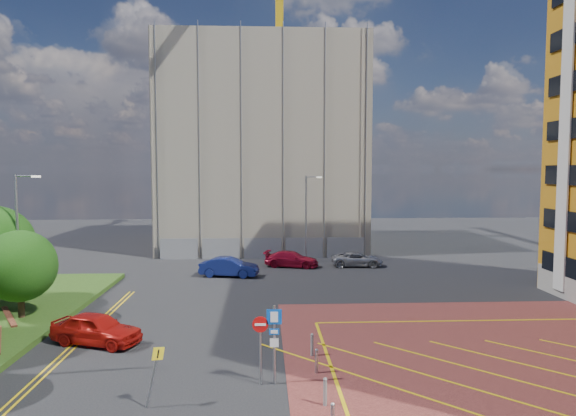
{
  "coord_description": "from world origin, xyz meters",
  "views": [
    {
      "loc": [
        0.1,
        -18.91,
        8.56
      ],
      "look_at": [
        1.23,
        4.74,
        6.78
      ],
      "focal_mm": 32.0,
      "sensor_mm": 36.0,
      "label": 1
    }
  ],
  "objects": [
    {
      "name": "tree_c",
      "position": [
        -13.5,
        10.0,
        3.19
      ],
      "size": [
        4.0,
        4.0,
        4.9
      ],
      "color": "#3D2B1C",
      "rests_on": "grass_bed"
    },
    {
      "name": "lamp_left_far",
      "position": [
        -14.42,
        12.0,
        4.66
      ],
      "size": [
        1.53,
        0.16,
        8.0
      ],
      "color": "#9EA0A8",
      "rests_on": "grass_bed"
    },
    {
      "name": "construction_building",
      "position": [
        0.0,
        40.0,
        11.0
      ],
      "size": [
        21.2,
        19.2,
        22.0
      ],
      "primitive_type": "cube",
      "color": "gray",
      "rests_on": "ground"
    },
    {
      "name": "sign_cluster",
      "position": [
        0.3,
        0.98,
        1.95
      ],
      "size": [
        1.17,
        0.12,
        3.2
      ],
      "color": "#9EA0A8",
      "rests_on": "ground"
    },
    {
      "name": "car_silver_back",
      "position": [
        8.35,
        25.67,
        0.63
      ],
      "size": [
        4.65,
        2.4,
        1.25
      ],
      "primitive_type": "imported",
      "rotation": [
        0.0,
        0.0,
        1.5
      ],
      "color": "#97989E",
      "rests_on": "ground"
    },
    {
      "name": "construction_fence",
      "position": [
        1.0,
        30.0,
        1.0
      ],
      "size": [
        21.6,
        0.06,
        2.0
      ],
      "primitive_type": "cube",
      "color": "gray",
      "rests_on": "ground"
    },
    {
      "name": "tower_crane",
      "position": [
        2.0,
        39.44,
        25.85
      ],
      "size": [
        1.6,
        35.0,
        35.4
      ],
      "color": "gold",
      "rests_on": "ground"
    },
    {
      "name": "car_red_back",
      "position": [
        2.54,
        25.68,
        0.69
      ],
      "size": [
        5.07,
        3.05,
        1.38
      ],
      "primitive_type": "imported",
      "rotation": [
        0.0,
        0.0,
        1.32
      ],
      "color": "maroon",
      "rests_on": "ground"
    },
    {
      "name": "ground",
      "position": [
        0.0,
        0.0,
        0.0
      ],
      "size": [
        140.0,
        140.0,
        0.0
      ],
      "primitive_type": "plane",
      "color": "black",
      "rests_on": "ground"
    },
    {
      "name": "warning_sign",
      "position": [
        -3.82,
        -0.84,
        1.43
      ],
      "size": [
        0.7,
        0.41,
        2.25
      ],
      "color": "#9EA0A8",
      "rests_on": "ground"
    },
    {
      "name": "lamp_back",
      "position": [
        4.08,
        28.0,
        4.36
      ],
      "size": [
        1.53,
        0.16,
        8.0
      ],
      "color": "#9EA0A8",
      "rests_on": "ground"
    },
    {
      "name": "car_red_left",
      "position": [
        -8.13,
        6.13,
        0.77
      ],
      "size": [
        4.86,
        3.24,
        1.54
      ],
      "primitive_type": "imported",
      "rotation": [
        0.0,
        0.0,
        1.23
      ],
      "color": "#B7150F",
      "rests_on": "ground"
    },
    {
      "name": "car_blue_back",
      "position": [
        -2.68,
        21.84,
        0.77
      ],
      "size": [
        4.88,
        2.47,
        1.53
      ],
      "primitive_type": "imported",
      "rotation": [
        0.0,
        0.0,
        1.38
      ],
      "color": "navy",
      "rests_on": "ground"
    },
    {
      "name": "bollard_row",
      "position": [
        2.3,
        -1.67,
        0.47
      ],
      "size": [
        0.14,
        11.14,
        0.9
      ],
      "color": "#9EA0A8",
      "rests_on": "forecourt"
    }
  ]
}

